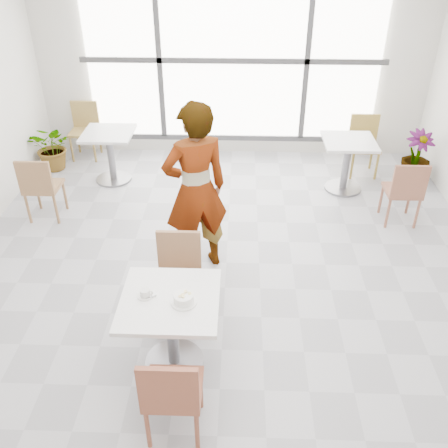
{
  "coord_description": "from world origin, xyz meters",
  "views": [
    {
      "loc": [
        0.13,
        -4.01,
        3.39
      ],
      "look_at": [
        0.0,
        -0.3,
        1.0
      ],
      "focal_mm": 39.19,
      "sensor_mm": 36.0,
      "label": 1
    }
  ],
  "objects_px": {
    "coffee_cup": "(145,293)",
    "bg_chair_right_far": "(364,141)",
    "chair_near": "(172,392)",
    "bg_chair_left_far": "(85,126)",
    "bg_table_left": "(110,149)",
    "person": "(196,190)",
    "chair_far": "(179,270)",
    "main_table": "(171,319)",
    "oatmeal_bowl": "(184,298)",
    "bg_table_right": "(347,158)",
    "plant_left": "(53,147)",
    "bg_chair_left_near": "(40,185)",
    "plant_right": "(417,156)",
    "bg_chair_right_near": "(405,189)"
  },
  "relations": [
    {
      "from": "coffee_cup",
      "to": "bg_chair_right_far",
      "type": "height_order",
      "value": "bg_chair_right_far"
    },
    {
      "from": "chair_near",
      "to": "bg_chair_left_far",
      "type": "bearing_deg",
      "value": -68.09
    },
    {
      "from": "bg_chair_left_far",
      "to": "bg_table_left",
      "type": "bearing_deg",
      "value": -54.8
    },
    {
      "from": "chair_near",
      "to": "person",
      "type": "height_order",
      "value": "person"
    },
    {
      "from": "coffee_cup",
      "to": "bg_chair_right_far",
      "type": "bearing_deg",
      "value": 56.17
    },
    {
      "from": "chair_far",
      "to": "bg_chair_left_far",
      "type": "distance_m",
      "value": 4.1
    },
    {
      "from": "main_table",
      "to": "oatmeal_bowl",
      "type": "distance_m",
      "value": 0.3
    },
    {
      "from": "bg_table_right",
      "to": "bg_chair_left_far",
      "type": "bearing_deg",
      "value": 165.52
    },
    {
      "from": "person",
      "to": "bg_chair_left_far",
      "type": "height_order",
      "value": "person"
    },
    {
      "from": "person",
      "to": "bg_table_left",
      "type": "height_order",
      "value": "person"
    },
    {
      "from": "plant_left",
      "to": "bg_chair_right_far",
      "type": "bearing_deg",
      "value": 0.98
    },
    {
      "from": "main_table",
      "to": "bg_chair_left_near",
      "type": "distance_m",
      "value": 3.04
    },
    {
      "from": "bg_table_right",
      "to": "bg_chair_left_far",
      "type": "distance_m",
      "value": 4.09
    },
    {
      "from": "oatmeal_bowl",
      "to": "coffee_cup",
      "type": "distance_m",
      "value": 0.33
    },
    {
      "from": "bg_table_left",
      "to": "coffee_cup",
      "type": "bearing_deg",
      "value": -71.85
    },
    {
      "from": "bg_chair_left_far",
      "to": "bg_chair_right_far",
      "type": "height_order",
      "value": "same"
    },
    {
      "from": "main_table",
      "to": "bg_table_right",
      "type": "distance_m",
      "value": 3.87
    },
    {
      "from": "bg_table_right",
      "to": "chair_far",
      "type": "bearing_deg",
      "value": -128.28
    },
    {
      "from": "plant_right",
      "to": "coffee_cup",
      "type": "bearing_deg",
      "value": -132.67
    },
    {
      "from": "bg_chair_right_far",
      "to": "bg_chair_right_near",
      "type": "bearing_deg",
      "value": -82.4
    },
    {
      "from": "plant_right",
      "to": "bg_chair_left_near",
      "type": "bearing_deg",
      "value": -165.83
    },
    {
      "from": "chair_near",
      "to": "bg_chair_left_near",
      "type": "distance_m",
      "value": 3.66
    },
    {
      "from": "bg_chair_right_near",
      "to": "plant_left",
      "type": "distance_m",
      "value": 5.07
    },
    {
      "from": "chair_near",
      "to": "person",
      "type": "distance_m",
      "value": 2.21
    },
    {
      "from": "chair_near",
      "to": "bg_chair_right_near",
      "type": "height_order",
      "value": "same"
    },
    {
      "from": "person",
      "to": "chair_far",
      "type": "bearing_deg",
      "value": 58.0
    },
    {
      "from": "oatmeal_bowl",
      "to": "bg_chair_right_near",
      "type": "xyz_separation_m",
      "value": [
        2.46,
        2.43,
        -0.29
      ]
    },
    {
      "from": "person",
      "to": "plant_right",
      "type": "height_order",
      "value": "person"
    },
    {
      "from": "plant_left",
      "to": "main_table",
      "type": "bearing_deg",
      "value": -58.92
    },
    {
      "from": "plant_left",
      "to": "bg_chair_left_far",
      "type": "bearing_deg",
      "value": 55.34
    },
    {
      "from": "coffee_cup",
      "to": "plant_right",
      "type": "relative_size",
      "value": 0.21
    },
    {
      "from": "bg_chair_left_near",
      "to": "bg_chair_right_near",
      "type": "distance_m",
      "value": 4.52
    },
    {
      "from": "coffee_cup",
      "to": "person",
      "type": "relative_size",
      "value": 0.08
    },
    {
      "from": "oatmeal_bowl",
      "to": "bg_chair_left_near",
      "type": "xyz_separation_m",
      "value": [
        -2.06,
        2.38,
        -0.29
      ]
    },
    {
      "from": "bg_chair_left_near",
      "to": "chair_far",
      "type": "bearing_deg",
      "value": 139.46
    },
    {
      "from": "main_table",
      "to": "oatmeal_bowl",
      "type": "xyz_separation_m",
      "value": [
        0.12,
        -0.04,
        0.27
      ]
    },
    {
      "from": "bg_table_right",
      "to": "oatmeal_bowl",
      "type": "bearing_deg",
      "value": -119.86
    },
    {
      "from": "main_table",
      "to": "person",
      "type": "distance_m",
      "value": 1.52
    },
    {
      "from": "main_table",
      "to": "oatmeal_bowl",
      "type": "relative_size",
      "value": 3.81
    },
    {
      "from": "bg_table_right",
      "to": "bg_chair_left_near",
      "type": "distance_m",
      "value": 4.09
    },
    {
      "from": "bg_table_right",
      "to": "bg_chair_left_near",
      "type": "relative_size",
      "value": 0.86
    },
    {
      "from": "bg_chair_left_far",
      "to": "plant_right",
      "type": "relative_size",
      "value": 1.15
    },
    {
      "from": "person",
      "to": "plant_left",
      "type": "height_order",
      "value": "person"
    },
    {
      "from": "chair_near",
      "to": "bg_table_left",
      "type": "relative_size",
      "value": 1.16
    },
    {
      "from": "bg_chair_right_near",
      "to": "plant_left",
      "type": "bearing_deg",
      "value": -16.15
    },
    {
      "from": "chair_near",
      "to": "plant_right",
      "type": "distance_m",
      "value": 5.27
    },
    {
      "from": "bg_table_right",
      "to": "plant_right",
      "type": "height_order",
      "value": "plant_right"
    },
    {
      "from": "person",
      "to": "bg_chair_right_far",
      "type": "relative_size",
      "value": 2.18
    },
    {
      "from": "chair_far",
      "to": "bg_table_right",
      "type": "height_order",
      "value": "chair_far"
    },
    {
      "from": "bg_chair_left_far",
      "to": "plant_right",
      "type": "xyz_separation_m",
      "value": [
        5.04,
        -0.7,
        -0.12
      ]
    }
  ]
}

